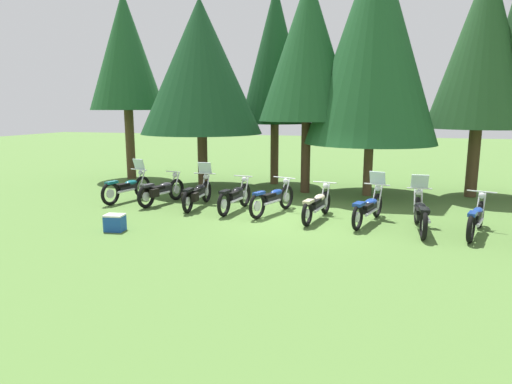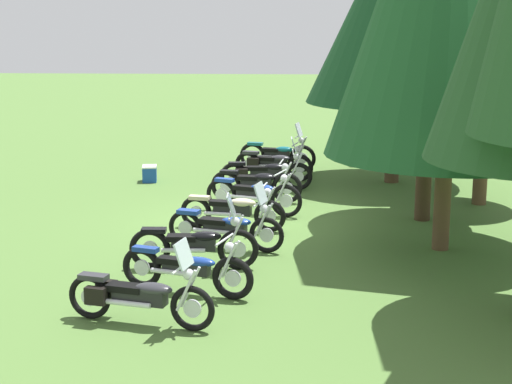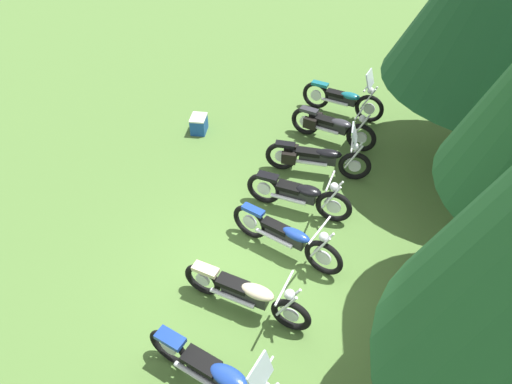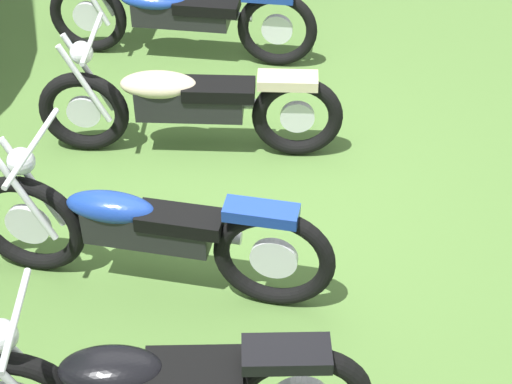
{
  "view_description": "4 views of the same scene",
  "coord_description": "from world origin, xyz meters",
  "views": [
    {
      "loc": [
        2.32,
        -12.37,
        3.09
      ],
      "look_at": [
        -1.19,
        0.01,
        0.69
      ],
      "focal_mm": 31.27,
      "sensor_mm": 36.0,
      "label": 1
    },
    {
      "loc": [
        17.69,
        1.21,
        4.67
      ],
      "look_at": [
        0.77,
        0.44,
        0.86
      ],
      "focal_mm": 58.6,
      "sensor_mm": 36.0,
      "label": 2
    },
    {
      "loc": [
        4.82,
        1.22,
        6.55
      ],
      "look_at": [
        -1.38,
        -0.41,
        0.85
      ],
      "focal_mm": 31.6,
      "sensor_mm": 36.0,
      "label": 3
    },
    {
      "loc": [
        -4.6,
        0.18,
        3.97
      ],
      "look_at": [
        -0.93,
        -0.34,
        0.84
      ],
      "focal_mm": 58.86,
      "sensor_mm": 36.0,
      "label": 4
    }
  ],
  "objects": [
    {
      "name": "ground_plane",
      "position": [
        0.0,
        0.0,
        0.0
      ],
      "size": [
        80.0,
        80.0,
        0.0
      ],
      "primitive_type": "plane",
      "color": "#4C7033"
    },
    {
      "name": "motorcycle_0",
      "position": [
        -5.95,
        0.78,
        0.48
      ],
      "size": [
        0.79,
        2.22,
        1.39
      ],
      "rotation": [
        0.0,
        0.0,
        1.34
      ],
      "color": "black",
      "rests_on": "ground_plane"
    },
    {
      "name": "motorcycle_1",
      "position": [
        -4.62,
        0.64,
        0.45
      ],
      "size": [
        0.85,
        2.17,
        1.03
      ],
      "rotation": [
        0.0,
        0.0,
        1.32
      ],
      "color": "black",
      "rests_on": "ground_plane"
    },
    {
      "name": "motorcycle_2",
      "position": [
        -3.26,
        0.49,
        0.47
      ],
      "size": [
        0.76,
        2.38,
        1.37
      ],
      "rotation": [
        0.0,
        0.0,
        1.61
      ],
      "color": "black",
      "rests_on": "ground_plane"
    },
    {
      "name": "motorcycle_3",
      "position": [
        -1.94,
        0.33,
        0.46
      ],
      "size": [
        0.63,
        2.23,
        1.03
      ],
      "rotation": [
        0.0,
        0.0,
        1.45
      ],
      "color": "black",
      "rests_on": "ground_plane"
    },
    {
      "name": "motorcycle_4",
      "position": [
        -0.75,
        0.32,
        0.46
      ],
      "size": [
        1.02,
        2.25,
        1.03
      ],
      "rotation": [
        0.0,
        0.0,
        1.23
      ],
      "color": "black",
      "rests_on": "ground_plane"
    },
    {
      "name": "motorcycle_5",
      "position": [
        0.63,
        -0.05,
        0.44
      ],
      "size": [
        0.74,
        2.28,
        1.0
      ],
      "rotation": [
        0.0,
        0.0,
        1.39
      ],
      "color": "black",
      "rests_on": "ground_plane"
    },
    {
      "name": "motorcycle_6",
      "position": [
        2.04,
        -0.08,
        0.46
      ],
      "size": [
        0.94,
        2.33,
        1.36
      ],
      "rotation": [
        0.0,
        0.0,
        1.29
      ],
      "color": "black",
      "rests_on": "ground_plane"
    },
    {
      "name": "motorcycle_7",
      "position": [
        3.35,
        -0.54,
        0.48
      ],
      "size": [
        0.64,
        2.34,
        1.38
      ],
      "rotation": [
        0.0,
        0.0,
        1.6
      ],
      "color": "black",
      "rests_on": "ground_plane"
    },
    {
      "name": "motorcycle_8",
      "position": [
        4.66,
        -0.52,
        0.43
      ],
      "size": [
        0.96,
        2.28,
        1.01
      ],
      "rotation": [
        0.0,
        0.0,
        1.27
      ],
      "color": "black",
      "rests_on": "ground_plane"
    },
    {
      "name": "pine_tree_0",
      "position": [
        -8.54,
        5.29,
        5.52
      ],
      "size": [
        3.21,
        3.21,
        8.05
      ],
      "color": "#4C3823",
      "rests_on": "ground_plane"
    },
    {
      "name": "pine_tree_1",
      "position": [
        -4.46,
        3.86,
        4.67
      ],
      "size": [
        4.68,
        4.68,
        7.2
      ],
      "color": "#4C3823",
      "rests_on": "ground_plane"
    },
    {
      "name": "pine_tree_2",
      "position": [
        -1.99,
        5.67,
        5.22
      ],
      "size": [
        2.85,
        2.85,
        7.98
      ],
      "color": "brown",
      "rests_on": "ground_plane"
    },
    {
      "name": "pine_tree_3",
      "position": [
        -0.42,
        4.08,
        5.22
      ],
      "size": [
        3.5,
        3.5,
        7.81
      ],
      "color": "#42301E",
      "rests_on": "ground_plane"
    },
    {
      "name": "pine_tree_4",
      "position": [
        1.86,
        4.09,
        5.41
      ],
      "size": [
        4.62,
        4.62,
        8.96
      ],
      "color": "brown",
      "rests_on": "ground_plane"
    },
    {
      "name": "pine_tree_5",
      "position": [
        5.45,
        4.85,
        5.24
      ],
      "size": [
        3.47,
        3.47,
        8.09
      ],
      "color": "#4C3823",
      "rests_on": "ground_plane"
    },
    {
      "name": "picnic_cooler",
      "position": [
        -4.21,
        -2.66,
        0.22
      ],
      "size": [
        0.53,
        0.43,
        0.43
      ],
      "color": "#19479E",
      "rests_on": "ground_plane"
    }
  ]
}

